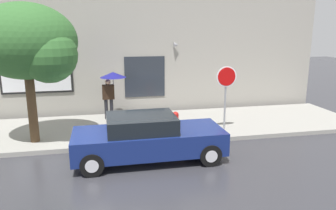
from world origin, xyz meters
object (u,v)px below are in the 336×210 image
(pedestrian_with_umbrella, at_px, (112,81))
(fire_hydrant, at_px, (176,122))
(parked_car, at_px, (147,138))
(street_tree, at_px, (30,45))
(stop_sign, at_px, (226,85))

(pedestrian_with_umbrella, bearing_deg, fire_hydrant, -45.17)
(parked_car, height_order, street_tree, street_tree)
(fire_hydrant, bearing_deg, parked_car, -122.97)
(fire_hydrant, distance_m, pedestrian_with_umbrella, 3.30)
(fire_hydrant, bearing_deg, street_tree, -177.75)
(stop_sign, bearing_deg, fire_hydrant, 174.83)
(pedestrian_with_umbrella, relative_size, stop_sign, 0.82)
(parked_car, bearing_deg, pedestrian_with_umbrella, 101.18)
(street_tree, relative_size, stop_sign, 1.89)
(fire_hydrant, relative_size, street_tree, 0.16)
(fire_hydrant, xyz_separation_m, stop_sign, (1.82, -0.17, 1.31))
(stop_sign, bearing_deg, street_tree, -179.84)
(stop_sign, bearing_deg, pedestrian_with_umbrella, 149.59)
(fire_hydrant, relative_size, stop_sign, 0.31)
(parked_car, distance_m, street_tree, 4.65)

